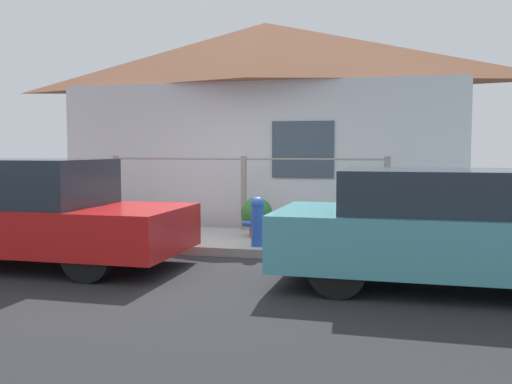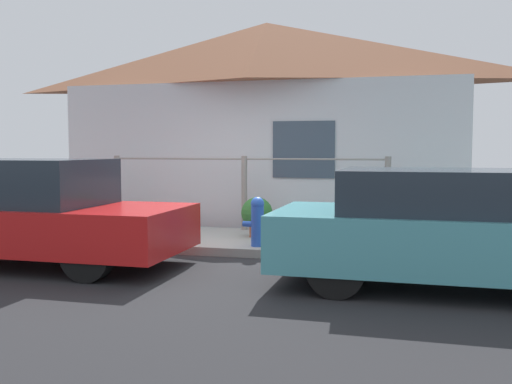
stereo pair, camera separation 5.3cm
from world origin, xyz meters
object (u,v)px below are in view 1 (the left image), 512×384
object	(u,v)px
car_left	(22,212)
fire_hydrant	(257,220)
potted_plant_near_hydrant	(257,214)
car_right	(457,229)

from	to	relation	value
car_left	fire_hydrant	bearing A→B (deg)	26.52
car_left	potted_plant_near_hydrant	bearing A→B (deg)	40.66
potted_plant_near_hydrant	fire_hydrant	bearing A→B (deg)	-75.29
fire_hydrant	car_left	bearing A→B (deg)	-153.81
car_right	potted_plant_near_hydrant	bearing A→B (deg)	142.27
car_right	car_left	bearing A→B (deg)	-179.11
car_left	car_right	world-z (taller)	car_left
potted_plant_near_hydrant	car_right	bearing A→B (deg)	-38.62
car_left	car_right	bearing A→B (deg)	0.33
car_right	potted_plant_near_hydrant	world-z (taller)	car_right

